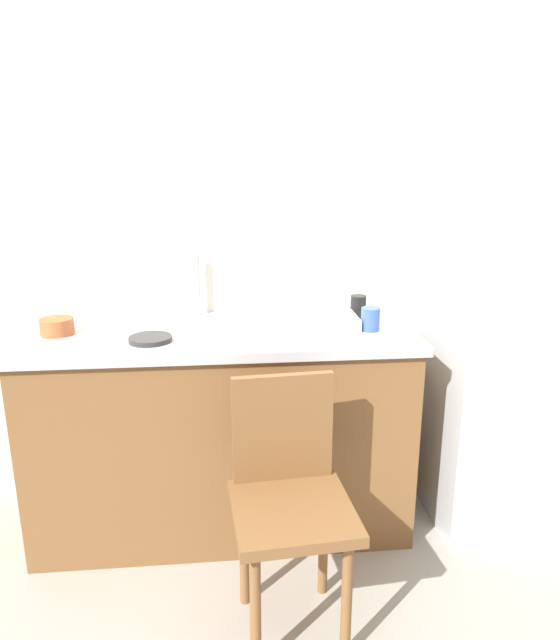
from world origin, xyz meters
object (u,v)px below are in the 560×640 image
Objects in this scene: chair at (289,494)px; terracotta_bowl at (57,326)px; refrigerator at (500,371)px; cup_blue at (370,319)px; dish_tray at (324,321)px; cup_black at (358,307)px; hotplate at (150,339)px.

terracotta_bowl is at bearing 141.07° from chair.
refrigerator reaches higher than chair.
chair is 0.82m from cup_blue.
dish_tray is 2.08× the size of terracotta_bowl.
cup_black reaches higher than terracotta_bowl.
cup_blue is at bearing 4.16° from hotplate.
hotplate is 1.75× the size of cup_blue.
cup_black is 1.07× the size of cup_blue.
cup_black reaches higher than dish_tray.
hotplate is (-0.72, -0.13, -0.02)m from dish_tray.
terracotta_bowl is 1.29× the size of cup_black.
refrigerator is 10.21× the size of terracotta_bowl.
hotplate is at bearing 131.98° from chair.
refrigerator is at bearing 4.83° from cup_blue.
cup_black reaches higher than chair.
hotplate is 0.94m from cup_black.
cup_blue is (0.18, -0.07, 0.02)m from dish_tray.
chair is 0.96m from cup_black.
refrigerator reaches higher than hotplate.
chair is at bearing -118.26° from cup_black.
dish_tray reaches higher than chair.
refrigerator reaches higher than terracotta_bowl.
terracotta_bowl reaches higher than dish_tray.
chair is 8.54× the size of cup_black.
cup_black is (-0.63, 0.15, 0.28)m from refrigerator.
terracotta_bowl is 0.42m from hotplate.
cup_blue reaches higher than terracotta_bowl.
dish_tray reaches higher than hotplate.
chair is at bearing -126.78° from cup_blue.
terracotta_bowl is (-0.89, 0.61, 0.45)m from chair.
cup_blue is at bearing -3.04° from terracotta_bowl.
dish_tray is at bearing 159.81° from cup_blue.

